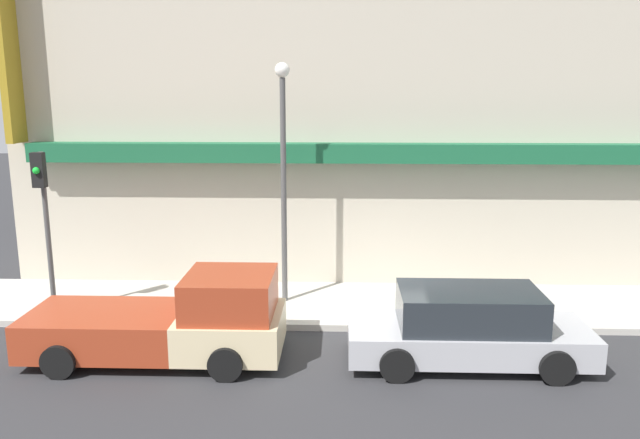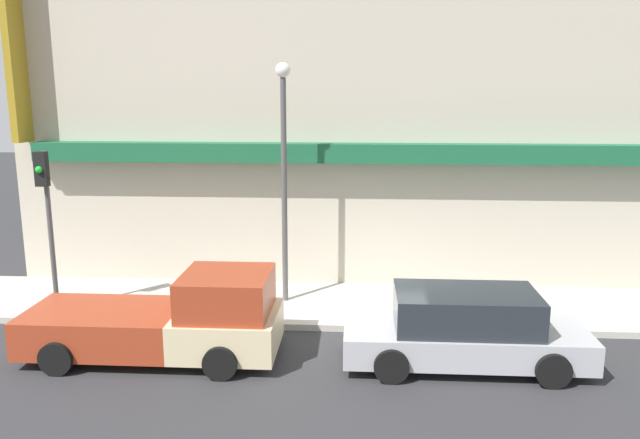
{
  "view_description": "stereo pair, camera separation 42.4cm",
  "coord_description": "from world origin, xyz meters",
  "views": [
    {
      "loc": [
        -0.78,
        -13.46,
        5.43
      ],
      "look_at": [
        -1.3,
        1.3,
        2.35
      ],
      "focal_mm": 35.0,
      "sensor_mm": 36.0,
      "label": 1
    },
    {
      "loc": [
        -0.36,
        -13.43,
        5.43
      ],
      "look_at": [
        -1.3,
        1.3,
        2.35
      ],
      "focal_mm": 35.0,
      "sensor_mm": 36.0,
      "label": 2
    }
  ],
  "objects": [
    {
      "name": "parked_car",
      "position": [
        1.78,
        -1.55,
        0.74
      ],
      "size": [
        4.81,
        2.02,
        1.53
      ],
      "rotation": [
        0.0,
        0.0,
        0.01
      ],
      "color": "#ADADB2",
      "rests_on": "ground"
    },
    {
      "name": "building",
      "position": [
        -0.01,
        4.72,
        5.63
      ],
      "size": [
        19.8,
        3.8,
        11.29
      ],
      "color": "#BCB29E",
      "rests_on": "ground"
    },
    {
      "name": "sidewalk",
      "position": [
        0.0,
        1.62,
        0.08
      ],
      "size": [
        36.0,
        3.24,
        0.15
      ],
      "color": "#B7B2A8",
      "rests_on": "ground"
    },
    {
      "name": "pickup_truck",
      "position": [
        -4.2,
        -1.55,
        0.79
      ],
      "size": [
        5.18,
        2.17,
        1.81
      ],
      "rotation": [
        0.0,
        0.0,
        0.01
      ],
      "color": "beige",
      "rests_on": "ground"
    },
    {
      "name": "ground_plane",
      "position": [
        0.0,
        0.0,
        0.0
      ],
      "size": [
        80.0,
        80.0,
        0.0
      ],
      "primitive_type": "plane",
      "color": "#2D2D30"
    },
    {
      "name": "fire_hydrant",
      "position": [
        2.64,
        0.53,
        0.45
      ],
      "size": [
        0.19,
        0.19,
        0.6
      ],
      "color": "#196633",
      "rests_on": "sidewalk"
    },
    {
      "name": "street_lamp",
      "position": [
        -2.21,
        1.69,
        3.82
      ],
      "size": [
        0.36,
        0.36,
        5.92
      ],
      "color": "#4C4C4C",
      "rests_on": "sidewalk"
    },
    {
      "name": "traffic_light",
      "position": [
        -7.68,
        0.49,
        2.82
      ],
      "size": [
        0.28,
        0.42,
        3.89
      ],
      "color": "#4C4C4C",
      "rests_on": "sidewalk"
    }
  ]
}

